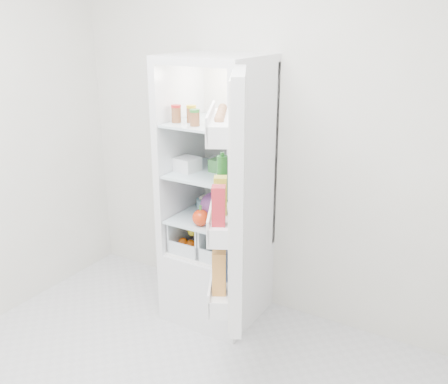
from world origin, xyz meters
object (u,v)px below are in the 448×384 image
Objects in this scene: refrigerator at (220,224)px; red_cabbage at (215,206)px; mushroom_bowl at (206,203)px; fridge_door at (232,204)px.

red_cabbage is (0.03, -0.12, 0.18)m from refrigerator.
fridge_door reaches higher than mushroom_bowl.
red_cabbage reaches higher than mushroom_bowl.
fridge_door is (0.41, -0.48, 0.25)m from red_cabbage.
red_cabbage is 0.25m from mushroom_bowl.
refrigerator is 1.38× the size of fridge_door.
fridge_door is (0.58, -0.64, 0.32)m from mushroom_bowl.
refrigerator reaches higher than red_cabbage.
red_cabbage is 1.46× the size of mushroom_bowl.
mushroom_bowl is at bearing 14.45° from fridge_door.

